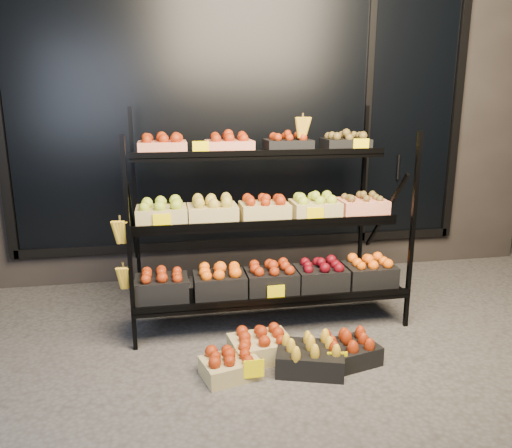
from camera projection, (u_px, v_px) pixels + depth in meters
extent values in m
plane|color=#514F4C|center=(283.00, 348.00, 3.54)|extent=(24.00, 24.00, 0.00)
cube|color=#2D2826|center=(230.00, 96.00, 5.58)|extent=(6.00, 2.00, 3.50)
cube|color=black|center=(245.00, 117.00, 4.66)|extent=(4.20, 0.04, 2.40)
cube|color=black|center=(246.00, 242.00, 4.94)|extent=(4.30, 0.06, 0.08)
cube|color=black|center=(456.00, 116.00, 5.02)|extent=(0.08, 0.06, 2.50)
cube|color=black|center=(367.00, 116.00, 4.85)|extent=(0.06, 0.06, 2.50)
cylinder|color=black|center=(398.00, 167.00, 5.01)|extent=(0.02, 0.02, 0.25)
cube|color=black|center=(129.00, 248.00, 3.34)|extent=(0.03, 0.03, 1.50)
cube|color=black|center=(412.00, 233.00, 3.71)|extent=(0.03, 0.03, 1.50)
cube|color=black|center=(135.00, 206.00, 4.25)|extent=(0.03, 0.03, 1.66)
cube|color=black|center=(363.00, 198.00, 4.61)|extent=(0.03, 0.03, 1.66)
cube|color=black|center=(272.00, 295.00, 3.80)|extent=(2.05, 0.42, 0.03)
cube|color=black|center=(278.00, 301.00, 3.61)|extent=(2.05, 0.02, 0.05)
cube|color=black|center=(265.00, 222.00, 3.97)|extent=(2.05, 0.40, 0.03)
cube|color=black|center=(270.00, 224.00, 3.78)|extent=(2.05, 0.02, 0.05)
cube|color=black|center=(258.00, 155.00, 4.13)|extent=(2.05, 0.40, 0.03)
cube|color=black|center=(262.00, 153.00, 3.94)|extent=(2.05, 0.02, 0.05)
cube|color=tan|center=(163.00, 148.00, 3.98)|extent=(0.38, 0.28, 0.11)
ellipsoid|color=#A0230B|center=(162.00, 138.00, 3.96)|extent=(0.32, 0.24, 0.07)
cube|color=tan|center=(229.00, 147.00, 4.07)|extent=(0.38, 0.28, 0.11)
ellipsoid|color=#A0230B|center=(229.00, 137.00, 4.05)|extent=(0.32, 0.24, 0.07)
cube|color=black|center=(288.00, 146.00, 4.16)|extent=(0.38, 0.28, 0.11)
ellipsoid|color=#A0230B|center=(288.00, 136.00, 4.14)|extent=(0.32, 0.24, 0.07)
cube|color=black|center=(345.00, 145.00, 4.25)|extent=(0.38, 0.28, 0.11)
ellipsoid|color=brown|center=(346.00, 135.00, 4.23)|extent=(0.32, 0.24, 0.07)
cube|color=tan|center=(162.00, 216.00, 3.80)|extent=(0.38, 0.28, 0.14)
ellipsoid|color=#B0CD33|center=(161.00, 203.00, 3.78)|extent=(0.32, 0.24, 0.07)
cube|color=tan|center=(212.00, 214.00, 3.87)|extent=(0.38, 0.28, 0.14)
ellipsoid|color=gold|center=(212.00, 201.00, 3.85)|extent=(0.32, 0.24, 0.07)
cube|color=tan|center=(265.00, 212.00, 3.95)|extent=(0.38, 0.28, 0.14)
ellipsoid|color=#A0230B|center=(265.00, 199.00, 3.92)|extent=(0.32, 0.24, 0.07)
cube|color=tan|center=(315.00, 210.00, 4.02)|extent=(0.38, 0.28, 0.14)
ellipsoid|color=#B0CD33|center=(315.00, 198.00, 4.00)|extent=(0.32, 0.24, 0.07)
cube|color=tan|center=(362.00, 208.00, 4.09)|extent=(0.38, 0.28, 0.14)
ellipsoid|color=brown|center=(362.00, 196.00, 4.07)|extent=(0.32, 0.24, 0.07)
cube|color=black|center=(162.00, 289.00, 3.63)|extent=(0.38, 0.28, 0.18)
ellipsoid|color=#A0230B|center=(161.00, 274.00, 3.60)|extent=(0.32, 0.24, 0.07)
cube|color=black|center=(220.00, 286.00, 3.71)|extent=(0.38, 0.28, 0.18)
ellipsoid|color=orange|center=(219.00, 270.00, 3.68)|extent=(0.32, 0.24, 0.07)
cube|color=black|center=(271.00, 282.00, 3.78)|extent=(0.38, 0.28, 0.18)
ellipsoid|color=#A0230B|center=(271.00, 267.00, 3.75)|extent=(0.32, 0.24, 0.07)
cube|color=black|center=(321.00, 279.00, 3.85)|extent=(0.38, 0.28, 0.18)
ellipsoid|color=#5F070F|center=(321.00, 264.00, 3.82)|extent=(0.32, 0.24, 0.07)
cube|color=black|center=(369.00, 276.00, 3.92)|extent=(0.38, 0.28, 0.18)
ellipsoid|color=orange|center=(370.00, 261.00, 3.89)|extent=(0.32, 0.24, 0.07)
ellipsoid|color=yellow|center=(120.00, 219.00, 3.30)|extent=(0.14, 0.08, 0.22)
ellipsoid|color=yellow|center=(123.00, 266.00, 3.38)|extent=(0.14, 0.08, 0.22)
ellipsoid|color=yellow|center=(303.00, 116.00, 4.02)|extent=(0.14, 0.08, 0.22)
cube|color=#FFE300|center=(162.00, 222.00, 3.66)|extent=(0.13, 0.01, 0.12)
cube|color=#FFE300|center=(315.00, 215.00, 3.87)|extent=(0.13, 0.01, 0.12)
cube|color=#FFE300|center=(361.00, 146.00, 4.12)|extent=(0.13, 0.01, 0.12)
cube|color=#FFE300|center=(201.00, 149.00, 3.88)|extent=(0.13, 0.01, 0.12)
cube|color=#FFE300|center=(276.00, 293.00, 3.64)|extent=(0.13, 0.01, 0.12)
cube|color=#FFE300|center=(254.00, 375.00, 3.09)|extent=(0.13, 0.01, 0.12)
cube|color=#FFE300|center=(337.00, 366.00, 3.19)|extent=(0.13, 0.01, 0.12)
cube|color=tan|center=(230.00, 368.00, 3.17)|extent=(0.40, 0.34, 0.12)
ellipsoid|color=#A0230B|center=(230.00, 355.00, 3.15)|extent=(0.34, 0.28, 0.07)
cube|color=black|center=(310.00, 359.00, 3.25)|extent=(0.51, 0.43, 0.15)
ellipsoid|color=yellow|center=(311.00, 345.00, 3.22)|extent=(0.42, 0.36, 0.07)
cube|color=tan|center=(261.00, 348.00, 3.40)|extent=(0.44, 0.35, 0.14)
ellipsoid|color=#A0230B|center=(261.00, 335.00, 3.38)|extent=(0.37, 0.29, 0.07)
cube|color=black|center=(348.00, 354.00, 3.33)|extent=(0.44, 0.36, 0.13)
ellipsoid|color=#A0230B|center=(348.00, 341.00, 3.31)|extent=(0.37, 0.31, 0.07)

